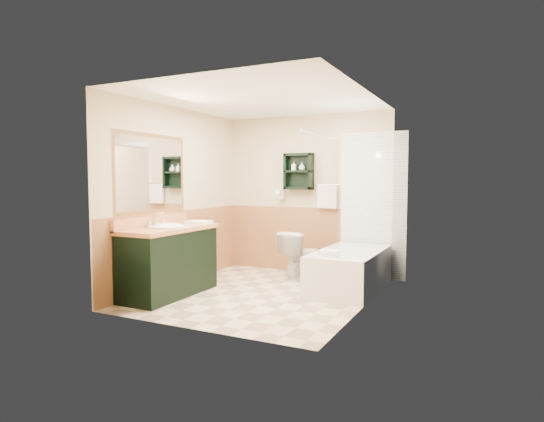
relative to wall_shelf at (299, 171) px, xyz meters
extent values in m
plane|color=beige|center=(0.10, -1.41, -1.55)|extent=(3.00, 3.00, 0.00)
cube|color=beige|center=(0.10, 0.11, -0.35)|extent=(2.60, 0.04, 2.40)
cube|color=beige|center=(-1.22, -1.41, -0.35)|extent=(0.04, 3.00, 2.40)
cube|color=beige|center=(1.42, -1.41, -0.35)|extent=(0.04, 3.00, 2.40)
cube|color=white|center=(0.10, -1.41, 0.87)|extent=(2.60, 3.00, 0.04)
cube|color=black|center=(0.00, 0.00, 0.00)|extent=(0.45, 0.15, 0.55)
cylinder|color=silver|center=(0.63, -0.66, 0.45)|extent=(0.03, 1.60, 0.03)
cube|color=black|center=(-0.89, -1.98, -1.13)|extent=(0.59, 1.33, 0.85)
cube|color=white|center=(1.03, -0.72, -1.30)|extent=(0.76, 1.50, 0.51)
imported|color=white|center=(0.20, -0.36, -1.21)|extent=(0.55, 0.76, 0.68)
cube|color=white|center=(-0.80, -1.49, -0.68)|extent=(0.31, 0.24, 0.04)
imported|color=black|center=(-1.06, -1.36, -0.60)|extent=(0.15, 0.04, 0.20)
cube|color=white|center=(0.92, -1.23, -1.01)|extent=(0.22, 0.18, 0.07)
imported|color=white|center=(-0.07, -0.01, 0.05)|extent=(0.07, 0.14, 0.06)
imported|color=white|center=(0.06, -0.01, 0.06)|extent=(0.11, 0.13, 0.09)
camera|label=1|loc=(2.68, -6.38, -0.12)|focal=30.00mm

